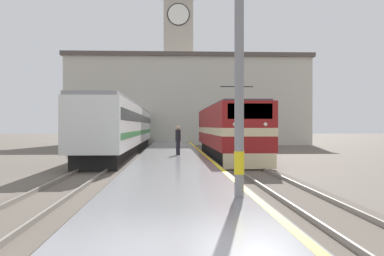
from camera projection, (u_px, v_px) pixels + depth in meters
ground_plane at (173, 154)px, 37.10m from camera, size 200.00×200.00×0.00m
platform at (173, 155)px, 32.11m from camera, size 4.35×140.00×0.45m
rail_track_near at (227, 158)px, 32.29m from camera, size 2.84×140.00×0.16m
rail_track_far at (116, 158)px, 31.92m from camera, size 2.84×140.00×0.16m
locomotive_train at (227, 131)px, 32.33m from camera, size 2.92×18.91×4.77m
passenger_train at (134, 128)px, 47.04m from camera, size 2.92×51.32×4.01m
catenary_mast at (243, 54)px, 11.65m from camera, size 2.59×0.26×7.43m
person_on_platform at (178, 139)px, 28.96m from camera, size 0.34×0.34×1.87m
clock_tower at (178, 51)px, 68.04m from camera, size 5.44×5.44×25.69m
station_building at (188, 100)px, 56.42m from camera, size 30.35×6.79×11.15m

